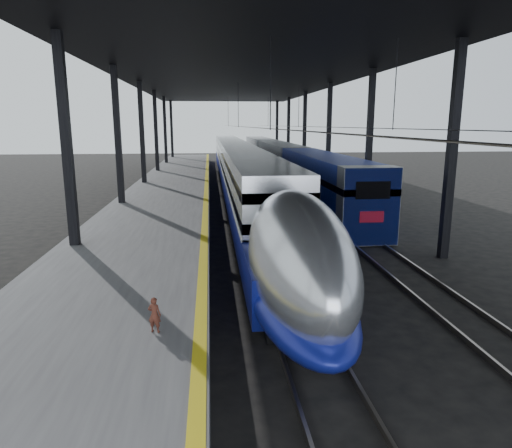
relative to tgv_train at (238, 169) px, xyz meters
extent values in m
plane|color=black|center=(-2.00, -26.50, -1.86)|extent=(160.00, 160.00, 0.00)
cube|color=#4C4C4F|center=(-5.50, -6.50, -1.36)|extent=(6.00, 80.00, 1.00)
cube|color=gold|center=(-2.70, -6.50, -0.85)|extent=(0.30, 80.00, 0.01)
cube|color=slate|center=(-0.72, -6.50, -1.78)|extent=(0.08, 80.00, 0.16)
cube|color=slate|center=(0.72, -6.50, -1.78)|extent=(0.08, 80.00, 0.16)
cube|color=slate|center=(4.28, -6.50, -1.78)|extent=(0.08, 80.00, 0.16)
cube|color=slate|center=(5.72, -6.50, -1.78)|extent=(0.08, 80.00, 0.16)
cube|color=black|center=(-7.80, -21.50, 2.64)|extent=(0.35, 0.35, 9.00)
cube|color=black|center=(7.60, -21.50, 2.64)|extent=(0.35, 0.35, 9.00)
cube|color=black|center=(-7.80, -11.50, 2.64)|extent=(0.35, 0.35, 9.00)
cube|color=black|center=(7.60, -11.50, 2.64)|extent=(0.35, 0.35, 9.00)
cube|color=black|center=(-7.80, -1.50, 2.64)|extent=(0.35, 0.35, 9.00)
cube|color=black|center=(7.60, -1.50, 2.64)|extent=(0.35, 0.35, 9.00)
cube|color=black|center=(-7.80, 8.50, 2.64)|extent=(0.35, 0.35, 9.00)
cube|color=black|center=(7.60, 8.50, 2.64)|extent=(0.35, 0.35, 9.00)
cube|color=black|center=(-7.80, 18.50, 2.64)|extent=(0.35, 0.35, 9.00)
cube|color=black|center=(7.60, 18.50, 2.64)|extent=(0.35, 0.35, 9.00)
cube|color=black|center=(-7.80, 28.50, 2.64)|extent=(0.35, 0.35, 9.00)
cube|color=black|center=(7.60, 28.50, 2.64)|extent=(0.35, 0.35, 9.00)
cube|color=black|center=(-0.10, -6.50, 7.39)|extent=(18.00, 75.00, 0.45)
cylinder|color=slate|center=(0.00, -6.50, 3.64)|extent=(0.03, 74.00, 0.03)
cylinder|color=slate|center=(5.00, -6.50, 3.64)|extent=(0.03, 74.00, 0.03)
cube|color=silver|center=(0.00, 4.02, 0.27)|extent=(2.68, 57.00, 3.69)
cube|color=navy|center=(0.00, 2.52, -0.89)|extent=(2.75, 62.00, 1.43)
cube|color=silver|center=(0.00, 4.02, -0.15)|extent=(2.77, 57.00, 0.09)
cube|color=black|center=(0.00, 4.02, 1.33)|extent=(2.71, 57.00, 0.39)
cube|color=black|center=(0.00, 4.02, 0.27)|extent=(2.71, 57.00, 0.39)
ellipsoid|color=silver|center=(0.00, -27.48, 0.13)|extent=(2.68, 8.40, 3.69)
ellipsoid|color=navy|center=(0.00, -27.48, -0.93)|extent=(2.75, 8.40, 1.57)
ellipsoid|color=black|center=(0.00, -30.08, 0.87)|extent=(1.38, 2.20, 0.83)
cube|color=black|center=(0.00, -27.48, -1.66)|extent=(2.03, 2.60, 0.40)
cube|color=black|center=(0.00, -5.48, -1.66)|extent=(2.03, 2.60, 0.40)
cube|color=navy|center=(5.00, -10.65, 0.06)|extent=(2.68, 18.00, 3.64)
cube|color=gray|center=(5.00, -19.05, 0.06)|extent=(2.73, 1.20, 3.68)
cube|color=black|center=(5.00, -19.67, 0.87)|extent=(1.63, 0.06, 0.81)
cube|color=maroon|center=(5.00, -19.67, -0.37)|extent=(1.15, 0.06, 0.53)
cube|color=gray|center=(5.00, 8.35, 0.06)|extent=(2.68, 18.00, 3.64)
cube|color=gray|center=(5.00, 27.35, 0.06)|extent=(2.68, 18.00, 3.64)
cube|color=black|center=(5.00, -16.65, -1.68)|extent=(2.10, 2.40, 0.36)
cube|color=black|center=(5.00, 5.35, -1.68)|extent=(2.10, 2.40, 0.36)
imported|color=#52261B|center=(-3.73, -29.80, -0.43)|extent=(0.35, 0.28, 0.84)
camera|label=1|loc=(-2.40, -39.68, 3.81)|focal=32.00mm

